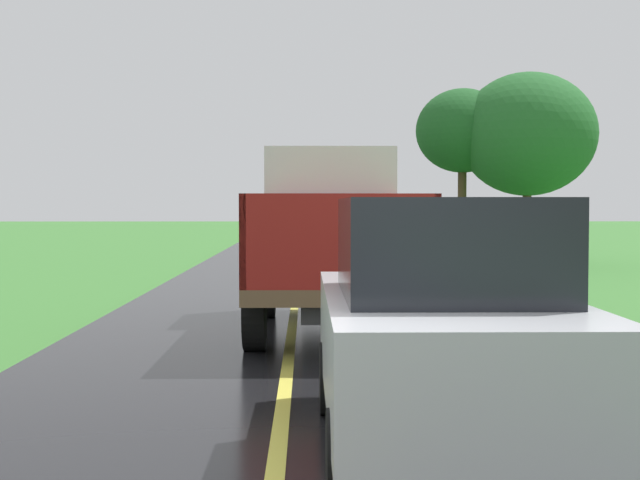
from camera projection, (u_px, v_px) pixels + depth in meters
The scene contains 4 objects.
banana_truck_near at pixel (331, 236), 13.72m from camera, with size 2.38×5.82×2.80m.
roadside_tree_near_left at pixel (528, 134), 27.91m from camera, with size 4.37×4.37×6.18m.
roadside_tree_mid_right at pixel (463, 131), 28.42m from camera, with size 3.03×3.03×5.73m.
following_car at pixel (440, 323), 6.48m from camera, with size 1.74×4.10×1.92m.
Camera 1 is at (0.22, -4.79, 1.95)m, focal length 49.17 mm.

